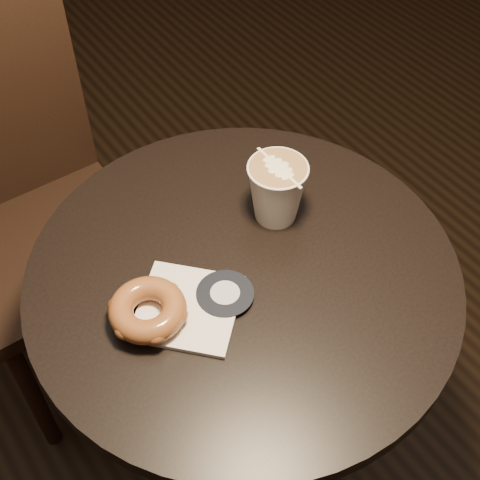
% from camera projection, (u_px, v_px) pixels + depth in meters
% --- Properties ---
extents(cafe_table, '(0.70, 0.70, 0.75)m').
position_uv_depth(cafe_table, '(243.00, 337.00, 1.22)').
color(cafe_table, black).
rests_on(cafe_table, ground).
extents(chair, '(0.41, 0.41, 1.03)m').
position_uv_depth(chair, '(21.00, 185.00, 1.44)').
color(chair, black).
rests_on(chair, ground).
extents(pastry_bag, '(0.21, 0.21, 0.01)m').
position_uv_depth(pastry_bag, '(188.00, 308.00, 1.02)').
color(pastry_bag, silver).
rests_on(pastry_bag, cafe_table).
extents(doughnut, '(0.12, 0.12, 0.04)m').
position_uv_depth(doughnut, '(148.00, 310.00, 0.99)').
color(doughnut, brown).
rests_on(doughnut, pastry_bag).
extents(latte_cup, '(0.10, 0.10, 0.11)m').
position_uv_depth(latte_cup, '(277.00, 192.00, 1.10)').
color(latte_cup, white).
rests_on(latte_cup, cafe_table).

